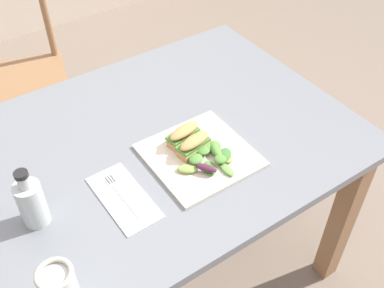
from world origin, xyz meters
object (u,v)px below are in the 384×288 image
fork_on_napkin (120,193)px  plate_lunch (199,155)px  dining_table (154,167)px  bottle_cold_brew (32,205)px  sandwich_half_back (184,134)px  chair_wooden_far (23,75)px  sandwich_half_front (194,144)px

fork_on_napkin → plate_lunch: bearing=-0.2°
dining_table → bottle_cold_brew: bearing=-166.4°
sandwich_half_back → bottle_cold_brew: 0.48m
plate_lunch → bottle_cold_brew: bearing=174.9°
dining_table → chair_wooden_far: (-0.13, 1.03, -0.17)m
bottle_cold_brew → plate_lunch: bearing=-5.1°
plate_lunch → fork_on_napkin: plate_lunch is taller
dining_table → sandwich_half_front: size_ratio=10.76×
plate_lunch → sandwich_half_back: size_ratio=2.52×
dining_table → plate_lunch: 0.21m
plate_lunch → bottle_cold_brew: (-0.49, 0.04, 0.06)m
sandwich_half_back → fork_on_napkin: (-0.26, -0.07, -0.03)m
plate_lunch → sandwich_half_front: (-0.01, 0.02, 0.03)m
sandwich_half_front → sandwich_half_back: 0.05m
chair_wooden_far → bottle_cold_brew: (-0.27, -1.12, 0.36)m
chair_wooden_far → fork_on_napkin: (-0.05, -1.17, 0.30)m
sandwich_half_front → bottle_cold_brew: bearing=177.0°
chair_wooden_far → sandwich_half_front: bearing=-79.6°
plate_lunch → chair_wooden_far: bearing=100.5°
plate_lunch → dining_table: bearing=121.0°
plate_lunch → sandwich_half_front: bearing=107.2°
sandwich_half_back → dining_table: bearing=138.7°
chair_wooden_far → plate_lunch: size_ratio=2.92×
dining_table → plate_lunch: (0.09, -0.14, 0.13)m
dining_table → sandwich_half_back: (0.08, -0.07, 0.16)m
sandwich_half_front → fork_on_napkin: (-0.26, -0.02, -0.03)m
plate_lunch → fork_on_napkin: 0.27m
sandwich_half_front → sandwich_half_back: same height
dining_table → bottle_cold_brew: (-0.40, -0.10, 0.18)m
bottle_cold_brew → sandwich_half_back: bearing=3.5°
plate_lunch → sandwich_half_back: (-0.01, 0.07, 0.03)m
fork_on_napkin → sandwich_half_back: bearing=15.5°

